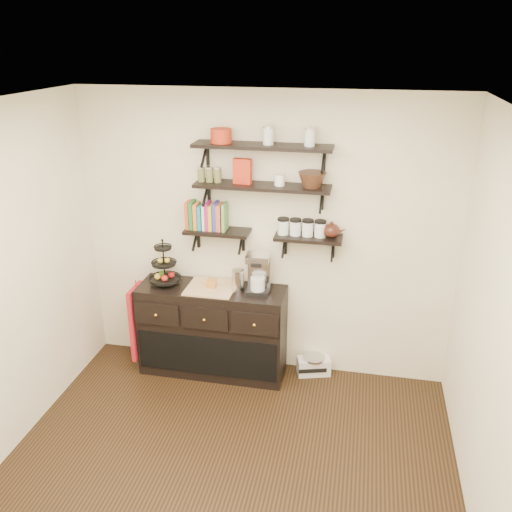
# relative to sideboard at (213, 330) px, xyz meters

# --- Properties ---
(floor) EXTENTS (3.50, 3.50, 0.00)m
(floor) POSITION_rel_sideboard_xyz_m (0.46, -1.51, -0.45)
(floor) COLOR black
(floor) RESTS_ON ground
(ceiling) EXTENTS (3.50, 3.50, 0.02)m
(ceiling) POSITION_rel_sideboard_xyz_m (0.46, -1.51, 2.25)
(ceiling) COLOR white
(ceiling) RESTS_ON back_wall
(back_wall) EXTENTS (3.50, 0.02, 2.70)m
(back_wall) POSITION_rel_sideboard_xyz_m (0.46, 0.24, 0.90)
(back_wall) COLOR white
(back_wall) RESTS_ON ground
(right_wall) EXTENTS (0.02, 3.50, 2.70)m
(right_wall) POSITION_rel_sideboard_xyz_m (2.21, -1.51, 0.90)
(right_wall) COLOR white
(right_wall) RESTS_ON ground
(shelf_top) EXTENTS (1.20, 0.27, 0.23)m
(shelf_top) POSITION_rel_sideboard_xyz_m (0.46, 0.10, 1.78)
(shelf_top) COLOR black
(shelf_top) RESTS_ON back_wall
(shelf_mid) EXTENTS (1.20, 0.27, 0.23)m
(shelf_mid) POSITION_rel_sideboard_xyz_m (0.46, 0.10, 1.43)
(shelf_mid) COLOR black
(shelf_mid) RESTS_ON back_wall
(shelf_low_left) EXTENTS (0.60, 0.25, 0.23)m
(shelf_low_left) POSITION_rel_sideboard_xyz_m (0.04, 0.12, 0.98)
(shelf_low_left) COLOR black
(shelf_low_left) RESTS_ON back_wall
(shelf_low_right) EXTENTS (0.60, 0.25, 0.23)m
(shelf_low_right) POSITION_rel_sideboard_xyz_m (0.88, 0.12, 0.98)
(shelf_low_right) COLOR black
(shelf_low_right) RESTS_ON back_wall
(cookbooks) EXTENTS (0.36, 0.15, 0.26)m
(cookbooks) POSITION_rel_sideboard_xyz_m (-0.04, 0.12, 1.11)
(cookbooks) COLOR #BA4227
(cookbooks) RESTS_ON shelf_low_left
(glass_canisters) EXTENTS (0.43, 0.10, 0.13)m
(glass_canisters) POSITION_rel_sideboard_xyz_m (0.82, 0.12, 1.06)
(glass_canisters) COLOR silver
(glass_canisters) RESTS_ON shelf_low_right
(sideboard) EXTENTS (1.40, 0.50, 0.92)m
(sideboard) POSITION_rel_sideboard_xyz_m (0.00, 0.00, 0.00)
(sideboard) COLOR black
(sideboard) RESTS_ON floor
(fruit_stand) EXTENTS (0.30, 0.30, 0.44)m
(fruit_stand) POSITION_rel_sideboard_xyz_m (-0.45, 0.00, 0.60)
(fruit_stand) COLOR black
(fruit_stand) RESTS_ON sideboard
(candle) EXTENTS (0.08, 0.08, 0.08)m
(candle) POSITION_rel_sideboard_xyz_m (0.01, 0.00, 0.50)
(candle) COLOR #A76B26
(candle) RESTS_ON sideboard
(coffee_maker) EXTENTS (0.22, 0.21, 0.38)m
(coffee_maker) POSITION_rel_sideboard_xyz_m (0.45, 0.03, 0.63)
(coffee_maker) COLOR black
(coffee_maker) RESTS_ON sideboard
(thermal_carafe) EXTENTS (0.11, 0.11, 0.22)m
(thermal_carafe) POSITION_rel_sideboard_xyz_m (0.27, -0.02, 0.56)
(thermal_carafe) COLOR silver
(thermal_carafe) RESTS_ON sideboard
(apron) EXTENTS (0.04, 0.31, 0.73)m
(apron) POSITION_rel_sideboard_xyz_m (-0.73, -0.10, 0.07)
(apron) COLOR #B1131E
(apron) RESTS_ON sideboard
(radio) EXTENTS (0.35, 0.26, 0.19)m
(radio) POSITION_rel_sideboard_xyz_m (0.98, 0.13, -0.36)
(radio) COLOR silver
(radio) RESTS_ON floor
(recipe_box) EXTENTS (0.17, 0.08, 0.22)m
(recipe_box) POSITION_rel_sideboard_xyz_m (0.29, 0.10, 1.56)
(recipe_box) COLOR #B12A14
(recipe_box) RESTS_ON shelf_mid
(walnut_bowl) EXTENTS (0.24, 0.24, 0.13)m
(walnut_bowl) POSITION_rel_sideboard_xyz_m (0.90, 0.10, 1.51)
(walnut_bowl) COLOR black
(walnut_bowl) RESTS_ON shelf_mid
(ramekins) EXTENTS (0.09, 0.09, 0.10)m
(ramekins) POSITION_rel_sideboard_xyz_m (0.62, 0.10, 1.50)
(ramekins) COLOR white
(ramekins) RESTS_ON shelf_mid
(teapot) EXTENTS (0.22, 0.18, 0.15)m
(teapot) POSITION_rel_sideboard_xyz_m (1.08, 0.12, 1.07)
(teapot) COLOR #391811
(teapot) RESTS_ON shelf_low_right
(red_pot) EXTENTS (0.18, 0.18, 0.12)m
(red_pot) POSITION_rel_sideboard_xyz_m (0.11, 0.10, 1.86)
(red_pot) COLOR #B12A14
(red_pot) RESTS_ON shelf_top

